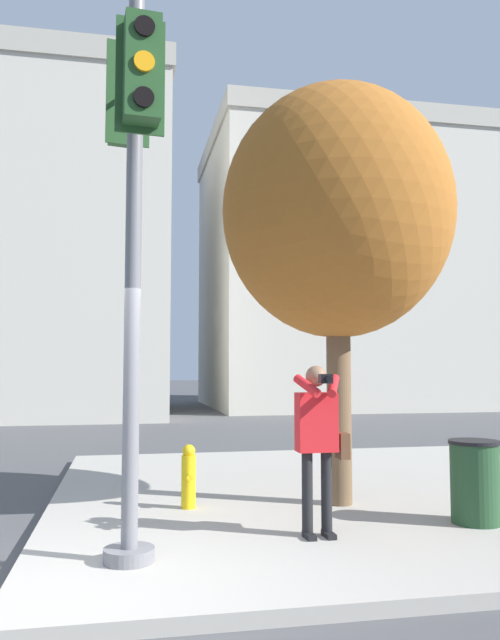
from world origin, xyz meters
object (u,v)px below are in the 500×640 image
(street_tree, at_px, (337,213))
(trash_bin, at_px, (475,481))
(person_photographer, at_px, (318,434))
(fire_hydrant, at_px, (189,476))
(traffic_signal_pole, at_px, (133,177))

(street_tree, bearing_deg, trash_bin, -46.70)
(person_photographer, relative_size, fire_hydrant, 2.25)
(street_tree, distance_m, fire_hydrant, 3.74)
(person_photographer, xyz_separation_m, street_tree, (0.69, 1.36, 2.61))
(person_photographer, distance_m, trash_bin, 1.91)
(person_photographer, relative_size, trash_bin, 1.91)
(traffic_signal_pole, height_order, street_tree, traffic_signal_pole)
(traffic_signal_pole, bearing_deg, person_photographer, 13.97)
(traffic_signal_pole, xyz_separation_m, street_tree, (2.56, 1.82, 0.24))
(trash_bin, bearing_deg, street_tree, 133.30)
(fire_hydrant, bearing_deg, traffic_signal_pole, -110.06)
(fire_hydrant, bearing_deg, street_tree, -4.09)
(street_tree, relative_size, trash_bin, 5.94)
(fire_hydrant, bearing_deg, person_photographer, -52.26)
(traffic_signal_pole, distance_m, trash_bin, 4.75)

